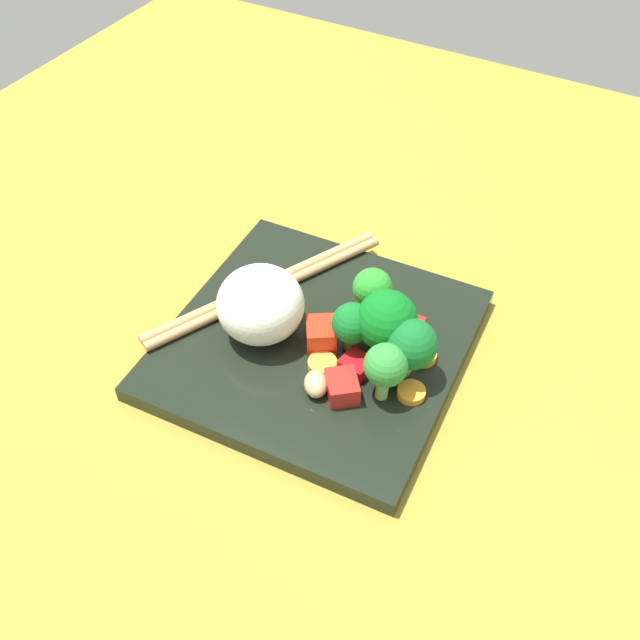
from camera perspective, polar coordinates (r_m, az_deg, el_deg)
ground_plane at (r=62.34cm, az=-0.30°, el=-2.88°), size 110.00×110.00×2.00cm
square_plate at (r=61.04cm, az=-0.31°, el=-1.82°), size 24.44×24.44×1.47cm
rice_mound at (r=58.95cm, az=-4.62°, el=1.21°), size 9.37×9.37×6.19cm
broccoli_floret_0 at (r=56.76cm, az=5.18°, el=-0.09°), size 4.83×4.83×6.36cm
broccoli_floret_1 at (r=60.14cm, az=4.07°, el=2.36°), size 3.28×3.28×4.97cm
broccoli_floret_2 at (r=57.46cm, az=2.67°, el=-0.14°), size 3.26×3.26×5.00cm
broccoli_floret_3 at (r=54.48cm, az=5.10°, el=-3.57°), size 3.34×3.34×5.04cm
broccoli_floret_4 at (r=55.76cm, az=7.17°, el=-1.83°), size 3.92×3.92×5.63cm
carrot_slice_0 at (r=58.10cm, az=0.19°, el=-3.44°), size 3.27×3.27×0.72cm
carrot_slice_1 at (r=59.35cm, az=7.95°, el=-2.75°), size 2.21×2.21×0.57cm
carrot_slice_2 at (r=56.82cm, az=7.07°, el=-5.58°), size 2.74×2.74×0.61cm
carrot_slice_3 at (r=61.23cm, az=2.03°, el=-0.30°), size 3.59×3.59×0.49cm
pepper_chunk_0 at (r=57.77cm, az=2.82°, el=-3.49°), size 2.45×2.58×1.26cm
pepper_chunk_1 at (r=56.01cm, az=1.73°, el=-5.18°), size 3.56×3.49×1.77cm
pepper_chunk_2 at (r=60.33cm, az=6.45°, el=-0.78°), size 2.95×2.75×1.61cm
pepper_chunk_3 at (r=59.06cm, az=0.08°, el=-1.19°), size 3.51×3.40×2.33cm
chicken_piece_3 at (r=56.24cm, az=-0.31°, el=-4.95°), size 3.06×2.88×1.66cm
chopstick_pair at (r=64.19cm, az=-4.19°, el=2.52°), size 21.66×12.08×0.86cm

